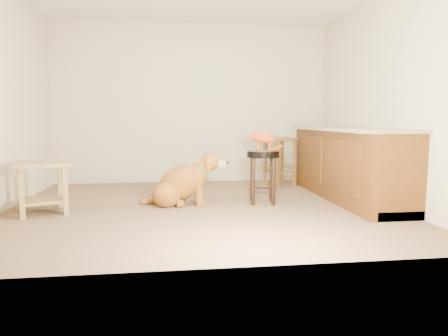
{
  "coord_description": "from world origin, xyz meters",
  "views": [
    {
      "loc": [
        -0.34,
        -4.69,
        1.04
      ],
      "look_at": [
        0.29,
        0.14,
        0.45
      ],
      "focal_mm": 32.0,
      "sensor_mm": 36.0,
      "label": 1
    }
  ],
  "objects": [
    {
      "name": "side_table",
      "position": [
        -1.78,
        -0.08,
        0.38
      ],
      "size": [
        0.72,
        0.72,
        0.58
      ],
      "rotation": [
        0.0,
        0.0,
        0.38
      ],
      "color": "olive",
      "rests_on": "ground"
    },
    {
      "name": "floor",
      "position": [
        0.0,
        0.0,
        0.0
      ],
      "size": [
        4.5,
        4.0,
        0.01
      ],
      "primitive_type": "cube",
      "color": "brown",
      "rests_on": "ground"
    },
    {
      "name": "room_shell",
      "position": [
        0.0,
        0.0,
        1.68
      ],
      "size": [
        4.54,
        4.04,
        2.62
      ],
      "color": "beige",
      "rests_on": "ground"
    },
    {
      "name": "cabinet_run",
      "position": [
        1.94,
        0.3,
        0.44
      ],
      "size": [
        0.7,
        2.56,
        0.94
      ],
      "color": "#4E2B0D",
      "rests_on": "ground"
    },
    {
      "name": "padded_stool",
      "position": [
        0.77,
        0.12,
        0.47
      ],
      "size": [
        0.4,
        0.4,
        0.66
      ],
      "rotation": [
        0.0,
        0.0,
        -0.16
      ],
      "color": "black",
      "rests_on": "ground"
    },
    {
      "name": "tabby_kitten",
      "position": [
        0.76,
        0.12,
        0.81
      ],
      "size": [
        0.45,
        0.17,
        0.28
      ],
      "rotation": [
        0.0,
        0.0,
        -0.16
      ],
      "color": "#90390E",
      "rests_on": "padded_stool"
    },
    {
      "name": "wood_stool",
      "position": [
        1.35,
        1.45,
        0.4
      ],
      "size": [
        0.54,
        0.54,
        0.76
      ],
      "rotation": [
        0.0,
        0.0,
        0.4
      ],
      "color": "brown",
      "rests_on": "ground"
    },
    {
      "name": "golden_retriever",
      "position": [
        -0.23,
        0.16,
        0.26
      ],
      "size": [
        1.09,
        0.56,
        0.69
      ],
      "rotation": [
        0.0,
        0.0,
        -0.08
      ],
      "color": "brown",
      "rests_on": "ground"
    }
  ]
}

